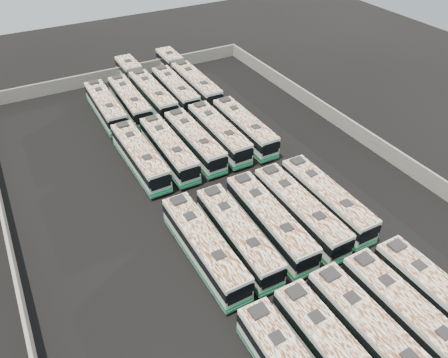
# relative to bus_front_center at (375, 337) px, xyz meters

# --- Properties ---
(ground) EXTENTS (140.00, 140.00, 0.00)m
(ground) POSITION_rel_bus_front_center_xyz_m (-1.29, 22.64, -1.92)
(ground) COLOR black
(ground) RESTS_ON ground
(perimeter_wall) EXTENTS (45.20, 73.20, 2.20)m
(perimeter_wall) POSITION_rel_bus_front_center_xyz_m (-1.29, 22.64, -0.82)
(perimeter_wall) COLOR slate
(perimeter_wall) RESTS_ON ground
(bus_front_center) EXTENTS (3.06, 13.35, 3.75)m
(bus_front_center) POSITION_rel_bus_front_center_xyz_m (0.00, 0.00, 0.00)
(bus_front_center) COLOR silver
(bus_front_center) RESTS_ON ground
(bus_front_right) EXTENTS (2.99, 13.13, 3.69)m
(bus_front_right) POSITION_rel_bus_front_center_xyz_m (3.75, 0.04, -0.03)
(bus_front_right) COLOR silver
(bus_front_right) RESTS_ON ground
(bus_front_far_right) EXTENTS (2.87, 12.98, 3.65)m
(bus_front_far_right) POSITION_rel_bus_front_center_xyz_m (7.44, -0.08, -0.05)
(bus_front_far_right) COLOR silver
(bus_front_far_right) RESTS_ON ground
(bus_midfront_far_left) EXTENTS (2.97, 13.36, 3.76)m
(bus_midfront_far_left) POSITION_rel_bus_front_center_xyz_m (-7.29, 14.91, 0.00)
(bus_midfront_far_left) COLOR silver
(bus_midfront_far_left) RESTS_ON ground
(bus_midfront_left) EXTENTS (3.00, 13.07, 3.67)m
(bus_midfront_left) POSITION_rel_bus_front_center_xyz_m (-3.69, 14.77, -0.04)
(bus_midfront_left) COLOR silver
(bus_midfront_left) RESTS_ON ground
(bus_midfront_center) EXTENTS (3.17, 13.44, 3.77)m
(bus_midfront_center) POSITION_rel_bus_front_center_xyz_m (0.10, 14.89, 0.01)
(bus_midfront_center) COLOR silver
(bus_midfront_center) RESTS_ON ground
(bus_midfront_right) EXTENTS (2.83, 13.41, 3.78)m
(bus_midfront_right) POSITION_rel_bus_front_center_xyz_m (3.74, 14.72, 0.02)
(bus_midfront_right) COLOR silver
(bus_midfront_right) RESTS_ON ground
(bus_midfront_far_right) EXTENTS (2.81, 13.11, 3.69)m
(bus_midfront_far_right) POSITION_rel_bus_front_center_xyz_m (7.42, 14.90, -0.03)
(bus_midfront_far_right) COLOR silver
(bus_midfront_far_right) RESTS_ON ground
(bus_midback_far_left) EXTENTS (3.00, 13.20, 3.71)m
(bus_midback_far_left) POSITION_rel_bus_front_center_xyz_m (-7.41, 32.28, -0.02)
(bus_midback_far_left) COLOR silver
(bus_midback_far_left) RESTS_ON ground
(bus_midback_left) EXTENTS (2.82, 13.05, 3.68)m
(bus_midback_left) POSITION_rel_bus_front_center_xyz_m (-3.65, 32.12, -0.04)
(bus_midback_left) COLOR silver
(bus_midback_left) RESTS_ON ground
(bus_midback_center) EXTENTS (2.85, 12.95, 3.64)m
(bus_midback_center) POSITION_rel_bus_front_center_xyz_m (-0.01, 32.23, -0.06)
(bus_midback_center) COLOR silver
(bus_midback_center) RESTS_ON ground
(bus_midback_right) EXTENTS (2.85, 13.20, 3.72)m
(bus_midback_right) POSITION_rel_bus_front_center_xyz_m (3.62, 32.41, -0.02)
(bus_midback_right) COLOR silver
(bus_midback_right) RESTS_ON ground
(bus_midback_far_right) EXTENTS (2.83, 13.10, 3.69)m
(bus_midback_far_right) POSITION_rel_bus_front_center_xyz_m (7.38, 32.09, -0.03)
(bus_midback_far_right) COLOR silver
(bus_midback_far_right) RESTS_ON ground
(bus_back_far_left) EXTENTS (2.87, 12.93, 3.64)m
(bus_back_far_left) POSITION_rel_bus_front_center_xyz_m (-7.37, 46.86, -0.06)
(bus_back_far_left) COLOR silver
(bus_back_far_left) RESTS_ON ground
(bus_back_left) EXTENTS (3.00, 12.96, 3.64)m
(bus_back_left) POSITION_rel_bus_front_center_xyz_m (-3.69, 46.91, -0.06)
(bus_back_left) COLOR silver
(bus_back_left) RESTS_ON ground
(bus_back_center) EXTENTS (2.87, 20.62, 3.74)m
(bus_back_center) POSITION_rel_bus_front_center_xyz_m (-0.04, 50.40, -0.01)
(bus_back_center) COLOR silver
(bus_back_center) RESTS_ON ground
(bus_back_right) EXTENTS (2.96, 13.05, 3.67)m
(bus_back_right) POSITION_rel_bus_front_center_xyz_m (3.71, 46.91, -0.04)
(bus_back_right) COLOR silver
(bus_back_right) RESTS_ON ground
(bus_back_far_right) EXTENTS (3.01, 20.60, 3.73)m
(bus_back_far_right) POSITION_rel_bus_front_center_xyz_m (7.36, 50.47, -0.01)
(bus_back_far_right) COLOR silver
(bus_back_far_right) RESTS_ON ground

